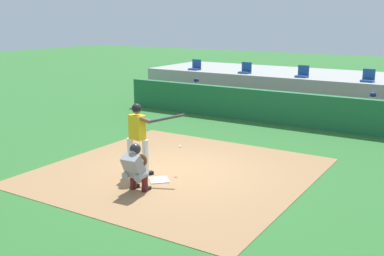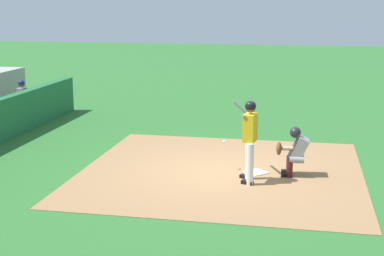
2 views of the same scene
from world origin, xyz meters
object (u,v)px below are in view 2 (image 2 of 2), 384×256
object	(u,v)px
home_plate	(256,172)
dugout_player_2	(26,99)
batter_at_plate	(249,136)
catcher_crouched	(294,150)
dugout_player_1	(0,107)

from	to	relation	value
home_plate	dugout_player_2	size ratio (longest dim) A/B	0.34
batter_at_plate	dugout_player_2	xyz separation A→B (m)	(5.51, 8.04, -0.36)
catcher_crouched	dugout_player_1	size ratio (longest dim) A/B	1.52
home_plate	dugout_player_1	bearing A→B (deg)	68.64
dugout_player_1	batter_at_plate	bearing A→B (deg)	-115.62
batter_at_plate	dugout_player_1	world-z (taller)	batter_at_plate
home_plate	catcher_crouched	distance (m)	1.02
catcher_crouched	dugout_player_2	bearing A→B (deg)	61.62
dugout_player_1	dugout_player_2	distance (m)	1.65
catcher_crouched	dugout_player_1	distance (m)	9.54
batter_at_plate	catcher_crouched	xyz separation A→B (m)	(0.65, -0.95, -0.43)
catcher_crouched	dugout_player_1	bearing A→B (deg)	70.39
batter_at_plate	dugout_player_2	size ratio (longest dim) A/B	1.39
dugout_player_2	dugout_player_1	bearing A→B (deg)	180.00
catcher_crouched	dugout_player_1	world-z (taller)	dugout_player_1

